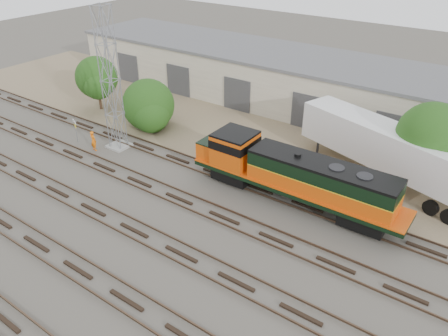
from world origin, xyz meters
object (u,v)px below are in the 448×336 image
Objects in this scene: signal_tower at (111,83)px; semi_trailer at (389,149)px; locomotive at (292,174)px; worker at (93,141)px.

semi_trailer is (21.02, 7.81, -3.09)m from signal_tower.
signal_tower reaches higher than locomotive.
locomotive is 16.89m from signal_tower.
worker is at bearing -170.90° from locomotive.
locomotive is 1.32× the size of signal_tower.
locomotive is at bearing -162.88° from worker.
locomotive reaches higher than worker.
signal_tower is 0.83× the size of semi_trailer.
signal_tower reaches higher than semi_trailer.
signal_tower is 6.65× the size of worker.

